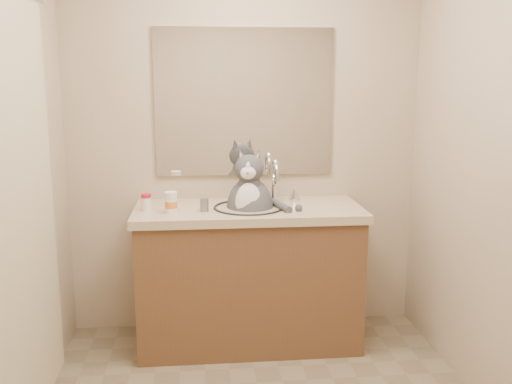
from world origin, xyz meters
TOP-DOWN VIEW (x-y plane):
  - room at (0.00, 0.00)m, footprint 2.22×2.52m
  - vanity at (0.00, 0.96)m, footprint 1.34×0.59m
  - mirror at (0.00, 1.24)m, footprint 1.10×0.02m
  - shower_curtain at (-1.05, 0.10)m, footprint 0.02×1.30m
  - cat at (0.01, 0.96)m, footprint 0.39×0.37m
  - pill_bottle_redcap at (-0.59, 0.93)m, footprint 0.07×0.07m
  - pill_bottle_orange at (-0.45, 0.86)m, footprint 0.08×0.08m
  - grey_canister at (-0.26, 0.88)m, footprint 0.06×0.06m

SIDE VIEW (x-z plane):
  - vanity at x=0.00m, z-range -0.12..1.00m
  - cat at x=0.01m, z-range 0.59..1.15m
  - grey_canister at x=-0.26m, z-range 0.85..0.93m
  - pill_bottle_redcap at x=-0.59m, z-range 0.85..0.95m
  - pill_bottle_orange at x=-0.45m, z-range 0.85..0.97m
  - shower_curtain at x=-1.05m, z-range 0.06..2.00m
  - room at x=0.00m, z-range -0.01..2.41m
  - mirror at x=0.00m, z-range 1.00..1.90m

